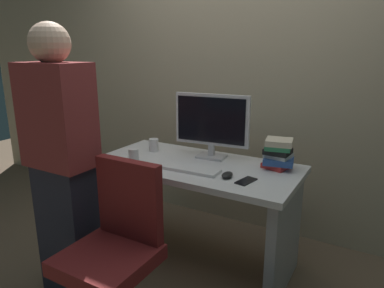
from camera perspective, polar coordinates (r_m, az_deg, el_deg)
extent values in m
plane|color=brown|center=(2.73, 0.55, -18.15)|extent=(9.00, 9.00, 0.00)
cube|color=tan|center=(2.97, 8.16, 15.08)|extent=(6.40, 0.10, 3.00)
cube|color=white|center=(2.41, 0.59, -3.63)|extent=(1.39, 0.68, 0.04)
cube|color=#B2B2B7|center=(2.89, -10.63, -8.51)|extent=(0.06, 0.60, 0.70)
cube|color=#B2B2B7|center=(2.35, 14.71, -14.68)|extent=(0.06, 0.60, 0.70)
cube|color=maroon|center=(1.94, -13.48, -17.75)|extent=(0.44, 0.44, 0.08)
cube|color=maroon|center=(1.94, -10.10, -8.81)|extent=(0.40, 0.06, 0.44)
cube|color=#262838|center=(2.34, -19.28, -13.15)|extent=(0.34, 0.20, 0.85)
cube|color=maroon|center=(2.10, -20.98, 4.31)|extent=(0.40, 0.24, 0.58)
sphere|color=beige|center=(2.07, -22.04, 14.92)|extent=(0.22, 0.22, 0.22)
cube|color=silver|center=(2.53, 3.13, -2.02)|extent=(0.21, 0.16, 0.02)
cube|color=silver|center=(2.52, 3.15, -0.98)|extent=(0.04, 0.03, 0.08)
cube|color=silver|center=(2.47, 3.22, 3.93)|extent=(0.54, 0.08, 0.36)
cube|color=black|center=(2.45, 3.01, 3.87)|extent=(0.49, 0.06, 0.32)
cube|color=white|center=(2.27, -0.76, -3.98)|extent=(0.43, 0.14, 0.02)
ellipsoid|color=black|center=(2.15, 5.71, -5.00)|extent=(0.06, 0.10, 0.03)
cylinder|color=silver|center=(2.46, -9.42, -1.82)|extent=(0.07, 0.07, 0.09)
cylinder|color=silver|center=(2.69, -6.21, -0.17)|extent=(0.07, 0.07, 0.10)
cube|color=red|center=(2.38, 13.44, -3.39)|extent=(0.18, 0.17, 0.03)
cube|color=#3359A5|center=(2.35, 13.81, -2.70)|extent=(0.21, 0.18, 0.04)
cube|color=white|center=(2.36, 13.79, -1.79)|extent=(0.17, 0.17, 0.03)
cube|color=black|center=(2.34, 13.70, -1.13)|extent=(0.16, 0.15, 0.04)
cube|color=#338C59|center=(2.32, 13.76, -0.47)|extent=(0.18, 0.18, 0.03)
cube|color=beige|center=(2.32, 13.92, 0.31)|extent=(0.19, 0.19, 0.04)
cube|color=black|center=(2.11, 8.74, -5.93)|extent=(0.10, 0.16, 0.01)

